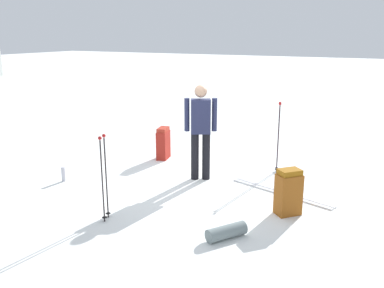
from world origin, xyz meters
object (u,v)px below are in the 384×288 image
Objects in this scene: ski_poles_planted_near at (104,173)px; backpack_bright at (288,192)px; sleeping_mat_rolled at (226,232)px; thermos_bottle at (63,174)px; skier_standing at (201,127)px; backpack_large_dark at (163,144)px; ski_poles_planted_far at (278,134)px; ski_pair_near at (281,192)px.

backpack_bright is at bearing -58.44° from ski_poles_planted_near.
ski_poles_planted_near is at bearing 98.60° from sleeping_mat_rolled.
skier_standing is at bearing -59.41° from thermos_bottle.
backpack_bright is at bearing -116.88° from backpack_large_dark.
backpack_bright is 1.97m from ski_poles_planted_far.
thermos_bottle is (-2.27, 3.21, -0.61)m from ski_poles_planted_far.
ski_poles_planted_near reaches higher than backpack_bright.
skier_standing is 2.45m from sleeping_mat_rolled.
sleeping_mat_rolled is (-2.91, -0.20, -0.65)m from ski_poles_planted_far.
ski_poles_planted_far is at bearing -47.20° from skier_standing.
ski_poles_planted_far is (3.17, -1.53, 0.05)m from ski_poles_planted_near.
backpack_large_dark is 3.42m from backpack_bright.
sleeping_mat_rolled is 3.47m from thermos_bottle.
backpack_large_dark is 0.54× the size of ski_poles_planted_near.
skier_standing is 2.06m from backpack_bright.
backpack_bright is 1.24× the size of sleeping_mat_rolled.
backpack_large_dark is 3.05m from ski_poles_planted_near.
skier_standing is 1.27× the size of ski_poles_planted_far.
ski_poles_planted_far is (1.04, 0.38, 0.73)m from ski_pair_near.
backpack_large_dark is 0.97× the size of backpack_bright.
ski_poles_planted_near is at bearing 168.79° from skier_standing.
backpack_bright is 3.94m from thermos_bottle.
thermos_bottle is (-1.23, 3.59, 0.12)m from ski_pair_near.
backpack_large_dark is 1.21× the size of sleeping_mat_rolled.
ski_pair_near is 0.88m from backpack_bright.
backpack_bright reaches higher than thermos_bottle.
sleeping_mat_rolled is (0.26, -1.73, -0.60)m from ski_poles_planted_near.
backpack_large_dark is 2.41m from ski_poles_planted_far.
sleeping_mat_rolled is (-2.65, -2.56, -0.24)m from backpack_large_dark.
backpack_large_dark is at bearing 43.95° from sleeping_mat_rolled.
ski_poles_planted_near is at bearing -164.20° from backpack_large_dark.
ski_pair_near is 3.34× the size of sleeping_mat_rolled.
ski_poles_planted_far is 2.98m from sleeping_mat_rolled.
ski_poles_planted_near reaches higher than backpack_large_dark.
ski_poles_planted_near is 1.85m from sleeping_mat_rolled.
backpack_large_dark is (0.77, 1.25, -0.63)m from skier_standing.
ski_poles_planted_far reaches higher than thermos_bottle.
ski_poles_planted_far is at bearing 21.12° from backpack_bright.
ski_poles_planted_near is (-2.13, 1.92, 0.67)m from ski_pair_near.
backpack_large_dark is 3.69m from sleeping_mat_rolled.
ski_pair_near is 2.87m from backpack_large_dark.
ski_poles_planted_near reaches higher than ski_pair_near.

